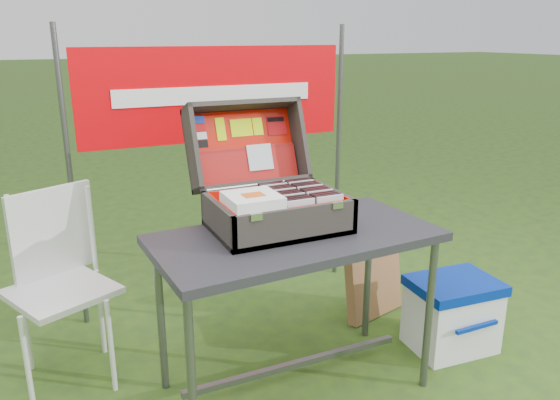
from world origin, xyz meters
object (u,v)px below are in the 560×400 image
table (295,313)px  suitcase (272,170)px  cooler (452,314)px  chair (62,294)px  cardboard_box (374,281)px

table → suitcase: size_ratio=2.15×
table → cooler: bearing=-5.6°
table → suitcase: (-0.05, 0.15, 0.65)m
suitcase → chair: suitcase is taller
suitcase → chair: bearing=158.8°
chair → table: bearing=-52.2°
suitcase → cooler: size_ratio=1.31×
suitcase → cooler: suitcase is taller
chair → suitcase: bearing=-45.6°
suitcase → chair: 1.15m
cooler → chair: bearing=167.8°
chair → cardboard_box: size_ratio=2.12×
cooler → suitcase: bearing=172.8°
suitcase → cooler: bearing=-11.2°
cooler → table: bearing=-178.3°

